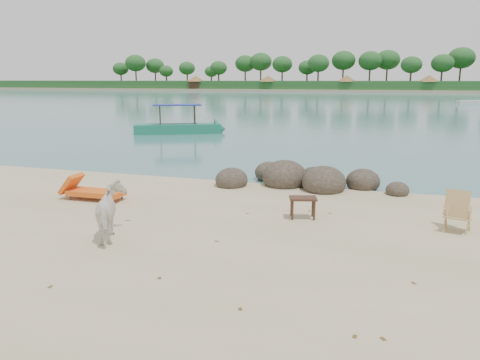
{
  "coord_description": "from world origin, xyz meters",
  "views": [
    {
      "loc": [
        3.74,
        -9.43,
        3.59
      ],
      "look_at": [
        0.1,
        2.0,
        1.0
      ],
      "focal_mm": 35.0,
      "sensor_mm": 36.0,
      "label": 1
    }
  ],
  "objects_px": {
    "boulders": "(301,180)",
    "side_table": "(303,209)",
    "cow": "(112,213)",
    "deck_chair": "(458,214)",
    "lounge_chair": "(96,190)",
    "boat_near": "(177,109)"
  },
  "relations": [
    {
      "from": "lounge_chair",
      "to": "cow",
      "type": "bearing_deg",
      "value": -50.95
    },
    {
      "from": "cow",
      "to": "side_table",
      "type": "height_order",
      "value": "cow"
    },
    {
      "from": "deck_chair",
      "to": "side_table",
      "type": "bearing_deg",
      "value": -162.93
    },
    {
      "from": "cow",
      "to": "deck_chair",
      "type": "xyz_separation_m",
      "value": [
        7.53,
        2.92,
        -0.16
      ]
    },
    {
      "from": "cow",
      "to": "deck_chair",
      "type": "distance_m",
      "value": 8.08
    },
    {
      "from": "boulders",
      "to": "side_table",
      "type": "xyz_separation_m",
      "value": [
        0.75,
        -3.82,
        0.05
      ]
    },
    {
      "from": "lounge_chair",
      "to": "boat_near",
      "type": "bearing_deg",
      "value": 106.49
    },
    {
      "from": "boulders",
      "to": "side_table",
      "type": "bearing_deg",
      "value": -78.96
    },
    {
      "from": "boulders",
      "to": "lounge_chair",
      "type": "bearing_deg",
      "value": -145.59
    },
    {
      "from": "boulders",
      "to": "lounge_chair",
      "type": "distance_m",
      "value": 6.71
    },
    {
      "from": "lounge_chair",
      "to": "boat_near",
      "type": "relative_size",
      "value": 0.32
    },
    {
      "from": "cow",
      "to": "side_table",
      "type": "bearing_deg",
      "value": -173.46
    },
    {
      "from": "cow",
      "to": "lounge_chair",
      "type": "relative_size",
      "value": 0.71
    },
    {
      "from": "boulders",
      "to": "side_table",
      "type": "distance_m",
      "value": 3.89
    },
    {
      "from": "boulders",
      "to": "boat_near",
      "type": "distance_m",
      "value": 17.66
    },
    {
      "from": "side_table",
      "to": "boat_near",
      "type": "distance_m",
      "value": 21.17
    },
    {
      "from": "cow",
      "to": "side_table",
      "type": "xyz_separation_m",
      "value": [
        3.83,
        2.89,
        -0.35
      ]
    },
    {
      "from": "cow",
      "to": "boat_near",
      "type": "bearing_deg",
      "value": -99.25
    },
    {
      "from": "boulders",
      "to": "cow",
      "type": "bearing_deg",
      "value": -114.7
    },
    {
      "from": "boulders",
      "to": "lounge_chair",
      "type": "xyz_separation_m",
      "value": [
        -5.54,
        -3.79,
        0.09
      ]
    },
    {
      "from": "deck_chair",
      "to": "boat_near",
      "type": "xyz_separation_m",
      "value": [
        -15.48,
        17.52,
        1.12
      ]
    },
    {
      "from": "lounge_chair",
      "to": "deck_chair",
      "type": "xyz_separation_m",
      "value": [
        9.98,
        -0.0,
        0.16
      ]
    }
  ]
}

